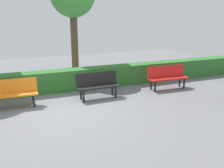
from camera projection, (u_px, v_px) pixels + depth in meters
The scene contains 5 objects.
ground_plane at pixel (69, 110), 7.78m from camera, with size 18.51×18.51×0.00m, color slate.
bench_red at pixel (167, 76), 9.75m from camera, with size 1.55×0.50×0.86m.
bench_black at pixel (98, 84), 8.72m from camera, with size 1.45×0.51×0.86m.
bench_orange at pixel (14, 92), 7.91m from camera, with size 1.38×0.50×0.86m.
hedge_row at pixel (90, 78), 9.87m from camera, with size 14.51×0.56×0.77m, color #2D6B28.
Camera 1 is at (1.42, 7.22, 2.93)m, focal length 41.71 mm.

